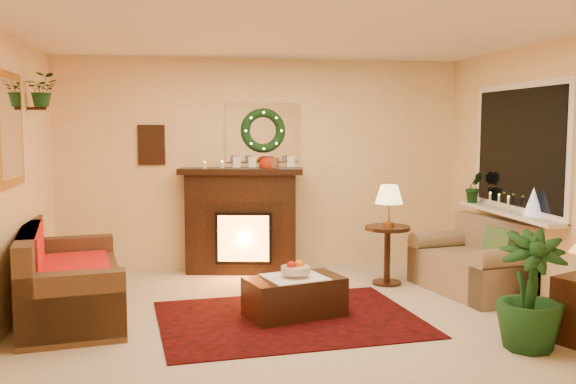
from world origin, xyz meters
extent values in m
plane|color=beige|center=(0.00, 0.00, 0.00)|extent=(5.00, 5.00, 0.00)
plane|color=white|center=(0.00, 0.00, 2.60)|extent=(5.00, 5.00, 0.00)
plane|color=#EFD88C|center=(0.00, 2.25, 1.30)|extent=(5.00, 5.00, 0.00)
plane|color=#EFD88C|center=(0.00, -2.25, 1.30)|extent=(5.00, 5.00, 0.00)
plane|color=#EFD88C|center=(-2.50, 0.00, 1.30)|extent=(4.50, 4.50, 0.00)
plane|color=#EFD88C|center=(2.50, 0.00, 1.30)|extent=(4.50, 4.50, 0.00)
cube|color=#490D02|center=(-0.04, 0.02, 0.01)|extent=(2.51, 1.98, 0.01)
cube|color=#4B2915|center=(-2.04, 0.51, 0.43)|extent=(1.16, 2.07, 0.84)
cube|color=red|center=(-2.08, 0.64, 0.46)|extent=(0.75, 1.22, 0.02)
cube|color=black|center=(-0.29, 2.04, 0.55)|extent=(1.37, 0.66, 1.20)
sphere|color=#A9200A|center=(0.04, 2.05, 1.30)|extent=(0.21, 0.21, 0.21)
cylinder|color=silver|center=(-0.73, 2.02, 1.26)|extent=(0.05, 0.05, 0.16)
cylinder|color=white|center=(-0.52, 2.04, 1.26)|extent=(0.06, 0.06, 0.18)
cube|color=white|center=(0.00, 2.23, 1.70)|extent=(0.92, 0.02, 0.72)
torus|color=#194719|center=(0.00, 2.19, 1.72)|extent=(0.55, 0.11, 0.55)
cube|color=#381E11|center=(-1.35, 2.23, 1.55)|extent=(0.32, 0.03, 0.48)
cube|color=gold|center=(-2.48, 0.30, 1.75)|extent=(0.03, 0.84, 1.00)
imported|color=#194719|center=(-2.34, 1.05, 1.97)|extent=(0.33, 0.28, 0.36)
cube|color=gray|center=(2.06, 0.68, 0.42)|extent=(1.04, 1.48, 0.78)
cube|color=white|center=(2.48, 0.55, 1.55)|extent=(0.03, 1.86, 1.36)
cube|color=black|center=(2.47, 0.55, 1.55)|extent=(0.02, 1.70, 1.22)
cube|color=white|center=(2.38, 0.55, 0.87)|extent=(0.22, 1.86, 0.04)
cone|color=white|center=(2.42, 0.13, 1.04)|extent=(0.18, 0.18, 0.27)
imported|color=#193F1D|center=(2.34, 1.27, 1.08)|extent=(0.26, 0.21, 0.48)
cylinder|color=black|center=(1.27, 1.16, 0.33)|extent=(0.61, 0.61, 0.66)
cone|color=#F3DE86|center=(1.27, 1.15, 0.88)|extent=(0.31, 0.31, 0.48)
cube|color=#40200D|center=(0.02, 0.10, 0.21)|extent=(0.99, 0.71, 0.37)
cylinder|color=silver|center=(0.03, 0.09, 0.45)|extent=(0.28, 0.28, 0.06)
imported|color=#214725|center=(1.71, -1.07, 0.45)|extent=(1.98, 1.98, 2.85)
camera|label=1|loc=(-1.01, -5.65, 1.78)|focal=40.00mm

